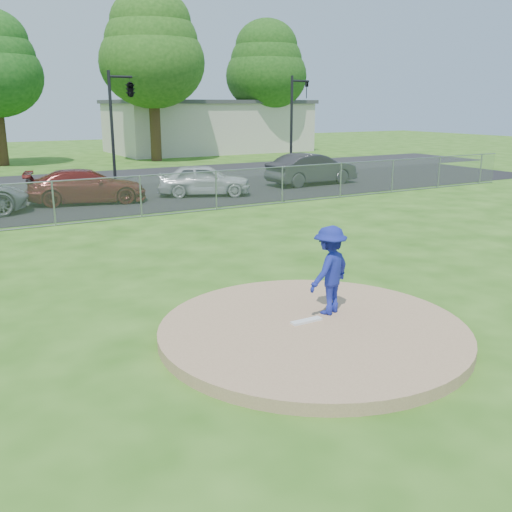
{
  "coord_description": "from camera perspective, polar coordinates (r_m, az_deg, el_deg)",
  "views": [
    {
      "loc": [
        -5.52,
        -7.57,
        3.95
      ],
      "look_at": [
        0.0,
        2.0,
        1.0
      ],
      "focal_mm": 40.0,
      "sensor_mm": 36.0,
      "label": 1
    }
  ],
  "objects": [
    {
      "name": "commercial_building",
      "position": [
        50.43,
        -4.79,
        12.85
      ],
      "size": [
        16.4,
        9.4,
        4.3
      ],
      "color": "beige",
      "rests_on": "ground"
    },
    {
      "name": "parked_car_pearl",
      "position": [
        25.64,
        -5.21,
        7.6
      ],
      "size": [
        4.39,
        3.17,
        1.39
      ],
      "primitive_type": "imported",
      "rotation": [
        0.0,
        0.0,
        1.15
      ],
      "color": "silver",
      "rests_on": "parking_lot"
    },
    {
      "name": "traffic_signal_right",
      "position": [
        35.57,
        3.9,
        13.96
      ],
      "size": [
        1.28,
        0.2,
        5.6
      ],
      "color": "black",
      "rests_on": "ground"
    },
    {
      "name": "ground",
      "position": [
        18.84,
        -12.25,
        2.49
      ],
      "size": [
        120.0,
        120.0,
        0.0
      ],
      "primitive_type": "plane",
      "color": "#295913",
      "rests_on": "ground"
    },
    {
      "name": "parked_car_charcoal",
      "position": [
        29.29,
        5.62,
        8.67
      ],
      "size": [
        4.81,
        1.87,
        1.56
      ],
      "primitive_type": "imported",
      "rotation": [
        0.0,
        0.0,
        1.62
      ],
      "color": "#2A2A2D",
      "rests_on": "parking_lot"
    },
    {
      "name": "tree_far_right",
      "position": [
        49.73,
        1.04,
        18.52
      ],
      "size": [
        6.72,
        6.72,
        10.74
      ],
      "color": "#352513",
      "rests_on": "ground"
    },
    {
      "name": "traffic_signal_center",
      "position": [
        31.07,
        -12.65,
        15.81
      ],
      "size": [
        1.42,
        2.48,
        5.6
      ],
      "color": "black",
      "rests_on": "ground"
    },
    {
      "name": "parking_lot",
      "position": [
        25.01,
        -16.9,
        5.22
      ],
      "size": [
        50.0,
        8.0,
        0.01
      ],
      "primitive_type": "cube",
      "color": "black",
      "rests_on": "ground"
    },
    {
      "name": "chain_link_fence",
      "position": [
        20.59,
        -14.1,
        5.55
      ],
      "size": [
        40.0,
        0.06,
        1.5
      ],
      "primitive_type": "cube",
      "color": "gray",
      "rests_on": "ground"
    },
    {
      "name": "pitching_rubber",
      "position": [
        10.24,
        5.07,
        -6.48
      ],
      "size": [
        0.6,
        0.15,
        0.04
      ],
      "primitive_type": "cube",
      "color": "white",
      "rests_on": "pitchers_mound"
    },
    {
      "name": "parked_car_darkred",
      "position": [
        24.54,
        -16.57,
        6.71
      ],
      "size": [
        5.06,
        2.95,
        1.38
      ],
      "primitive_type": "imported",
      "rotation": [
        0.0,
        0.0,
        1.34
      ],
      "color": "maroon",
      "rests_on": "parking_lot"
    },
    {
      "name": "tree_right",
      "position": [
        42.32,
        -10.38,
        19.72
      ],
      "size": [
        7.28,
        7.28,
        11.63
      ],
      "color": "#3B2815",
      "rests_on": "ground"
    },
    {
      "name": "street",
      "position": [
        32.29,
        -20.04,
        7.02
      ],
      "size": [
        60.0,
        7.0,
        0.01
      ],
      "primitive_type": "cube",
      "color": "black",
      "rests_on": "ground"
    },
    {
      "name": "pitchers_mound",
      "position": [
        10.13,
        5.71,
        -7.47
      ],
      "size": [
        5.4,
        5.4,
        0.2
      ],
      "primitive_type": "cylinder",
      "color": "#A47C59",
      "rests_on": "ground"
    },
    {
      "name": "pitcher",
      "position": [
        10.48,
        7.37,
        -1.41
      ],
      "size": [
        1.21,
        0.95,
        1.64
      ],
      "primitive_type": "imported",
      "rotation": [
        0.0,
        0.0,
        3.51
      ],
      "color": "navy",
      "rests_on": "pitchers_mound"
    }
  ]
}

